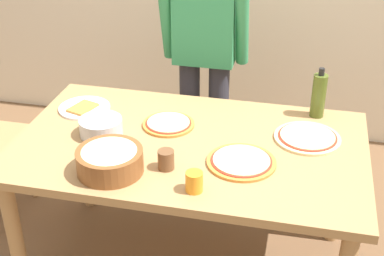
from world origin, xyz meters
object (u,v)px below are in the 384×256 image
(cup_orange, at_px, (194,182))
(pizza_raw_on_board, at_px, (307,137))
(mixing_bowl_steel, at_px, (101,127))
(cup_small_brown, at_px, (166,160))
(dining_table, at_px, (190,159))
(pizza_second_cooked, at_px, (168,124))
(person_cook, at_px, (205,46))
(plate_with_slice, at_px, (84,108))
(pizza_cooked_on_tray, at_px, (241,161))
(olive_oil_bottle, at_px, (319,95))
(popcorn_bowl, at_px, (110,159))

(cup_orange, bearing_deg, pizza_raw_on_board, 50.27)
(mixing_bowl_steel, distance_m, cup_orange, 0.62)
(cup_small_brown, bearing_deg, dining_table, 77.66)
(pizza_second_cooked, bearing_deg, pizza_raw_on_board, 1.40)
(person_cook, bearing_deg, cup_orange, -80.49)
(plate_with_slice, distance_m, mixing_bowl_steel, 0.29)
(dining_table, xyz_separation_m, pizza_second_cooked, (-0.14, 0.14, 0.10))
(pizza_cooked_on_tray, bearing_deg, pizza_second_cooked, 146.97)
(pizza_cooked_on_tray, xyz_separation_m, pizza_second_cooked, (-0.39, 0.25, 0.00))
(pizza_raw_on_board, height_order, cup_orange, cup_orange)
(pizza_raw_on_board, relative_size, pizza_cooked_on_tray, 1.02)
(pizza_cooked_on_tray, distance_m, cup_small_brown, 0.32)
(pizza_second_cooked, bearing_deg, cup_orange, -64.27)
(dining_table, xyz_separation_m, cup_small_brown, (-0.05, -0.23, 0.13))
(pizza_cooked_on_tray, relative_size, olive_oil_bottle, 1.17)
(olive_oil_bottle, bearing_deg, pizza_second_cooked, -159.44)
(pizza_raw_on_board, relative_size, cup_small_brown, 3.61)
(person_cook, distance_m, olive_oil_bottle, 0.74)
(popcorn_bowl, bearing_deg, pizza_raw_on_board, 29.60)
(pizza_cooked_on_tray, xyz_separation_m, plate_with_slice, (-0.85, 0.32, -0.00))
(person_cook, height_order, pizza_raw_on_board, person_cook)
(pizza_second_cooked, xyz_separation_m, olive_oil_bottle, (0.69, 0.26, 0.10))
(pizza_cooked_on_tray, xyz_separation_m, olive_oil_bottle, (0.30, 0.52, 0.10))
(person_cook, height_order, olive_oil_bottle, person_cook)
(popcorn_bowl, height_order, olive_oil_bottle, olive_oil_bottle)
(pizza_second_cooked, distance_m, cup_small_brown, 0.37)
(person_cook, bearing_deg, cup_small_brown, -87.90)
(plate_with_slice, bearing_deg, pizza_raw_on_board, -2.64)
(plate_with_slice, relative_size, popcorn_bowl, 0.93)
(cup_small_brown, bearing_deg, mixing_bowl_steel, 150.52)
(olive_oil_bottle, bearing_deg, pizza_cooked_on_tray, -120.43)
(cup_orange, bearing_deg, olive_oil_bottle, 58.75)
(dining_table, distance_m, plate_with_slice, 0.64)
(mixing_bowl_steel, bearing_deg, cup_orange, -33.09)
(dining_table, distance_m, pizza_second_cooked, 0.22)
(cup_orange, bearing_deg, pizza_cooked_on_tray, 57.00)
(pizza_raw_on_board, xyz_separation_m, pizza_cooked_on_tray, (-0.27, -0.27, -0.00))
(dining_table, relative_size, mixing_bowl_steel, 8.00)
(cup_orange, height_order, cup_small_brown, same)
(pizza_cooked_on_tray, height_order, mixing_bowl_steel, mixing_bowl_steel)
(pizza_raw_on_board, bearing_deg, mixing_bowl_steel, -169.85)
(mixing_bowl_steel, distance_m, olive_oil_bottle, 1.06)
(cup_orange, bearing_deg, person_cook, 99.51)
(plate_with_slice, bearing_deg, popcorn_bowl, -56.90)
(pizza_raw_on_board, relative_size, mixing_bowl_steel, 1.53)
(pizza_raw_on_board, height_order, olive_oil_bottle, olive_oil_bottle)
(pizza_second_cooked, relative_size, mixing_bowl_steel, 1.25)
(plate_with_slice, bearing_deg, olive_oil_bottle, 9.44)
(cup_orange, relative_size, cup_small_brown, 1.00)
(pizza_cooked_on_tray, bearing_deg, olive_oil_bottle, 59.57)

